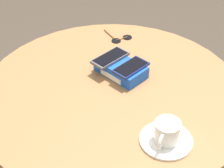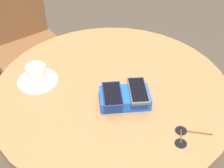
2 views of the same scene
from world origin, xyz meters
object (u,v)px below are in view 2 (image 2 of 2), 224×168
phone_gray (138,90)px  phone_box (125,98)px  phone_navy (112,94)px  sunglasses (183,136)px  round_table (112,112)px  coffee_cup (36,73)px  saucer (38,81)px  chair_near_window (28,49)px

phone_gray → phone_box: bearing=-1.6°
phone_navy → sunglasses: size_ratio=1.02×
round_table → phone_navy: bearing=76.9°
phone_navy → coffee_cup: size_ratio=1.31×
round_table → phone_box: bearing=105.6°
phone_box → phone_navy: 0.05m
round_table → saucer: (0.27, -0.11, 0.13)m
phone_gray → coffee_cup: 0.39m
sunglasses → phone_navy: bearing=-47.5°
saucer → phone_gray: bearing=150.1°
phone_navy → coffee_cup: coffee_cup is taller
phone_box → saucer: bearing=-33.5°
phone_navy → chair_near_window: chair_near_window is taller
round_table → saucer: size_ratio=5.84×
round_table → phone_box: size_ratio=4.78×
phone_box → phone_gray: 0.05m
round_table → sunglasses: sunglasses is taller
phone_gray → sunglasses: phone_gray is taller
round_table → phone_box: phone_box is taller
round_table → chair_near_window: 0.86m
phone_box → saucer: (0.29, -0.19, -0.02)m
saucer → chair_near_window: chair_near_window is taller
phone_box → round_table: bearing=-74.4°
phone_gray → saucer: phone_gray is taller
phone_gray → sunglasses: 0.22m
phone_gray → phone_navy: phone_gray is taller
coffee_cup → chair_near_window: bearing=-85.2°
round_table → chair_near_window: (0.32, -0.78, -0.16)m
chair_near_window → sunglasses: bearing=114.5°
round_table → sunglasses: (-0.16, 0.28, 0.13)m
round_table → coffee_cup: bearing=-22.0°
round_table → sunglasses: bearing=119.9°
coffee_cup → phone_box: bearing=146.2°
sunglasses → coffee_cup: bearing=-42.3°
saucer → coffee_cup: bearing=-81.5°
coffee_cup → chair_near_window: (0.06, -0.68, -0.32)m
saucer → sunglasses: size_ratio=1.16×
round_table → saucer: 0.32m
round_table → chair_near_window: chair_near_window is taller
sunglasses → chair_near_window: 1.21m
saucer → coffee_cup: (0.00, -0.00, 0.04)m
phone_navy → chair_near_window: size_ratio=0.16×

